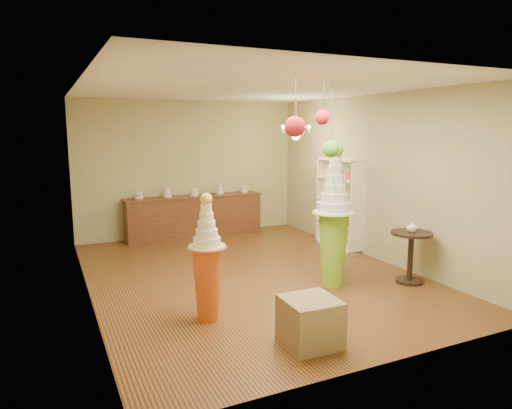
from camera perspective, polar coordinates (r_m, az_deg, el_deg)
name	(u,v)px	position (r m, az deg, el deg)	size (l,w,h in m)	color
floor	(250,274)	(7.64, -0.79, -8.70)	(6.50, 6.50, 0.00)	#593718
ceiling	(249,88)	(7.29, -0.85, 14.33)	(6.50, 6.50, 0.00)	white
wall_back	(190,169)	(10.35, -8.27, 4.46)	(5.00, 0.04, 3.00)	tan
wall_front	(388,221)	(4.59, 16.16, -1.95)	(5.00, 0.04, 3.00)	tan
wall_left	(84,194)	(6.69, -20.72, 1.29)	(0.04, 6.50, 3.00)	tan
wall_right	(374,177)	(8.64, 14.49, 3.30)	(0.04, 6.50, 3.00)	tan
pedestal_green	(333,231)	(6.97, 9.66, -3.22)	(0.64, 0.64, 2.19)	#80BF2A
pedestal_orange	(207,272)	(5.75, -6.10, -8.40)	(0.58, 0.58, 1.61)	#C84E17
burlap_riser	(310,322)	(5.25, 6.78, -14.35)	(0.58, 0.58, 0.53)	olive
sideboard	(195,215)	(10.22, -7.68, -1.37)	(3.04, 0.54, 1.16)	#582F1B
shelving_unit	(340,204)	(9.25, 10.42, 0.09)	(0.33, 1.20, 1.80)	white
round_table	(411,250)	(7.50, 18.78, -5.40)	(0.78, 0.78, 0.81)	black
vase	(412,227)	(7.42, 18.93, -2.63)	(0.16, 0.16, 0.17)	white
pom_red_left	(295,127)	(5.30, 4.90, 9.68)	(0.24, 0.24, 0.72)	#403A2E
pom_green_mid	(331,149)	(6.44, 9.35, 6.90)	(0.24, 0.24, 1.01)	#403A2E
pom_red_right	(323,117)	(5.82, 8.31, 10.74)	(0.18, 0.18, 0.57)	#403A2E
chandelier	(296,133)	(9.30, 5.02, 8.93)	(0.79, 0.79, 0.85)	#DE9B4E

